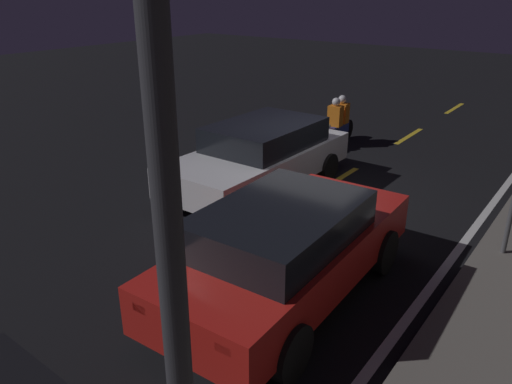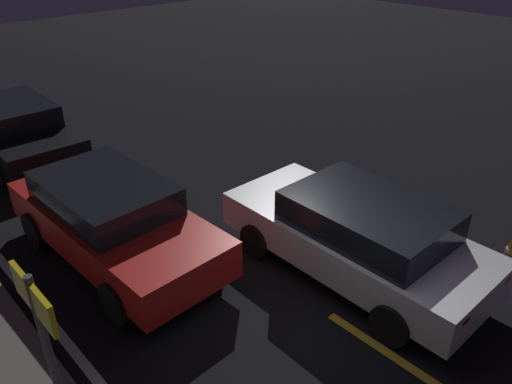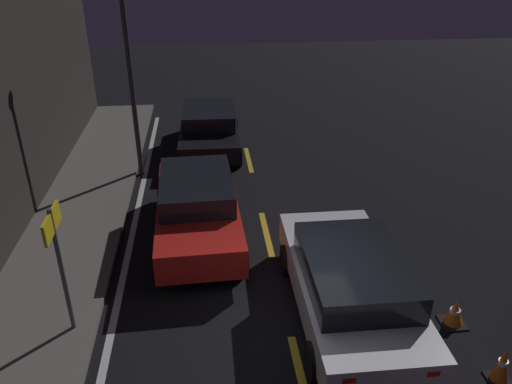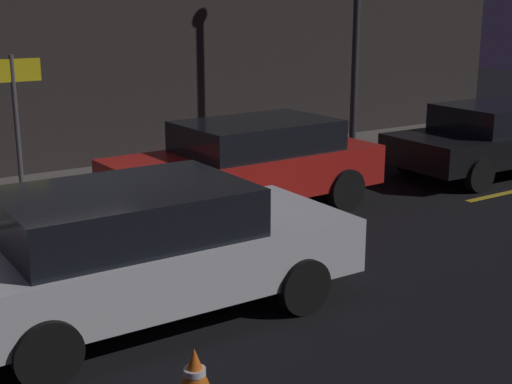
% 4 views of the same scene
% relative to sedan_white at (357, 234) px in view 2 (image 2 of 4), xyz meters
% --- Properties ---
extents(ground_plane, '(56.00, 56.00, 0.00)m').
position_rel_sedan_white_xyz_m(ground_plane, '(-0.44, 1.12, -0.77)').
color(ground_plane, black).
extents(lane_dash_c, '(2.00, 0.14, 0.01)m').
position_rel_sedan_white_xyz_m(lane_dash_c, '(-1.44, 1.12, -0.77)').
color(lane_dash_c, gold).
rests_on(lane_dash_c, ground).
extents(lane_dash_d, '(2.00, 0.14, 0.01)m').
position_rel_sedan_white_xyz_m(lane_dash_d, '(3.06, 1.12, -0.77)').
color(lane_dash_d, gold).
rests_on(lane_dash_d, ground).
extents(lane_dash_e, '(2.00, 0.14, 0.01)m').
position_rel_sedan_white_xyz_m(lane_dash_e, '(7.56, 1.12, -0.77)').
color(lane_dash_e, gold).
rests_on(lane_dash_e, ground).
extents(sedan_white, '(4.54, 2.05, 1.44)m').
position_rel_sedan_white_xyz_m(sedan_white, '(0.00, 0.00, 0.00)').
color(sedan_white, silver).
rests_on(sedan_white, ground).
extents(taxi_red, '(4.51, 2.05, 1.47)m').
position_rel_sedan_white_xyz_m(taxi_red, '(3.12, 2.72, 0.03)').
color(taxi_red, red).
rests_on(taxi_red, ground).
extents(van_black, '(4.28, 2.07, 1.37)m').
position_rel_sedan_white_xyz_m(van_black, '(8.63, 2.32, -0.03)').
color(van_black, black).
rests_on(van_black, ground).
extents(traffic_cone_near, '(0.37, 0.37, 0.66)m').
position_rel_sedan_white_xyz_m(traffic_cone_near, '(-1.74, -2.00, -0.45)').
color(traffic_cone_near, black).
rests_on(traffic_cone_near, ground).
extents(traffic_cone_mid, '(0.45, 0.45, 0.51)m').
position_rel_sedan_white_xyz_m(traffic_cone_mid, '(-0.41, -1.88, -0.52)').
color(traffic_cone_mid, black).
rests_on(traffic_cone_mid, ground).
extents(shop_sign, '(0.90, 0.08, 2.40)m').
position_rel_sedan_white_xyz_m(shop_sign, '(0.11, 4.95, 1.03)').
color(shop_sign, '#4C4C51').
rests_on(shop_sign, raised_curb).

